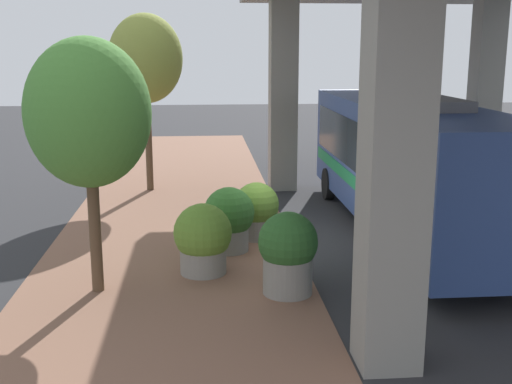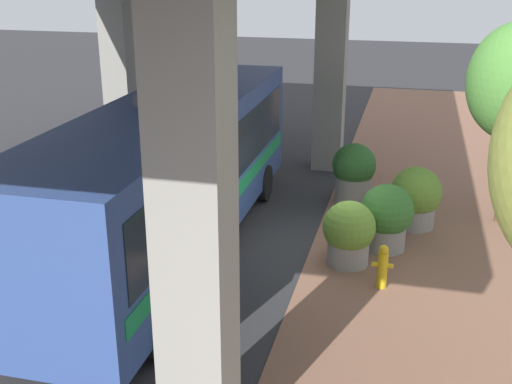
{
  "view_description": "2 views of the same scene",
  "coord_description": "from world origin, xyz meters",
  "px_view_note": "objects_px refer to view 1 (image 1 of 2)",
  "views": [
    {
      "loc": [
        -2.26,
        -15.19,
        4.77
      ],
      "look_at": [
        -0.97,
        -0.15,
        1.36
      ],
      "focal_mm": 45.0,
      "sensor_mm": 36.0,
      "label": 1
    },
    {
      "loc": [
        -2.0,
        13.24,
        6.34
      ],
      "look_at": [
        1.19,
        0.36,
        1.46
      ],
      "focal_mm": 45.0,
      "sensor_mm": 36.0,
      "label": 2
    }
  ],
  "objects_px": {
    "planter_front": "(257,210)",
    "planter_middle": "(288,252)",
    "street_tree_far": "(146,59)",
    "fire_hydrant": "(224,212)",
    "bus": "(407,159)",
    "planter_back": "(229,219)",
    "planter_extra": "(203,239)",
    "street_tree_near": "(88,114)"
  },
  "relations": [
    {
      "from": "fire_hydrant",
      "to": "planter_back",
      "type": "xyz_separation_m",
      "value": [
        0.05,
        -1.9,
        0.32
      ]
    },
    {
      "from": "bus",
      "to": "planter_back",
      "type": "distance_m",
      "value": 4.96
    },
    {
      "from": "planter_back",
      "to": "street_tree_near",
      "type": "height_order",
      "value": "street_tree_near"
    },
    {
      "from": "bus",
      "to": "planter_back",
      "type": "height_order",
      "value": "bus"
    },
    {
      "from": "planter_middle",
      "to": "street_tree_far",
      "type": "distance_m",
      "value": 10.93
    },
    {
      "from": "street_tree_far",
      "to": "planter_extra",
      "type": "bearing_deg",
      "value": -78.21
    },
    {
      "from": "street_tree_far",
      "to": "fire_hydrant",
      "type": "bearing_deg",
      "value": -65.12
    },
    {
      "from": "planter_extra",
      "to": "bus",
      "type": "bearing_deg",
      "value": 27.26
    },
    {
      "from": "bus",
      "to": "planter_back",
      "type": "xyz_separation_m",
      "value": [
        -4.67,
        -1.23,
        -1.16
      ]
    },
    {
      "from": "street_tree_far",
      "to": "planter_middle",
      "type": "bearing_deg",
      "value": -70.73
    },
    {
      "from": "street_tree_near",
      "to": "planter_extra",
      "type": "bearing_deg",
      "value": 21.87
    },
    {
      "from": "planter_extra",
      "to": "street_tree_near",
      "type": "bearing_deg",
      "value": -158.13
    },
    {
      "from": "street_tree_near",
      "to": "street_tree_far",
      "type": "relative_size",
      "value": 0.85
    },
    {
      "from": "planter_front",
      "to": "street_tree_near",
      "type": "relative_size",
      "value": 0.29
    },
    {
      "from": "planter_extra",
      "to": "street_tree_far",
      "type": "distance_m",
      "value": 9.35
    },
    {
      "from": "fire_hydrant",
      "to": "street_tree_far",
      "type": "xyz_separation_m",
      "value": [
        -2.34,
        5.04,
        3.91
      ]
    },
    {
      "from": "fire_hydrant",
      "to": "street_tree_near",
      "type": "relative_size",
      "value": 0.19
    },
    {
      "from": "planter_back",
      "to": "street_tree_far",
      "type": "xyz_separation_m",
      "value": [
        -2.39,
        6.94,
        3.58
      ]
    },
    {
      "from": "bus",
      "to": "planter_extra",
      "type": "distance_m",
      "value": 6.07
    },
    {
      "from": "bus",
      "to": "planter_front",
      "type": "bearing_deg",
      "value": -176.48
    },
    {
      "from": "planter_front",
      "to": "planter_middle",
      "type": "distance_m",
      "value": 3.82
    },
    {
      "from": "bus",
      "to": "fire_hydrant",
      "type": "relative_size",
      "value": 11.77
    },
    {
      "from": "bus",
      "to": "street_tree_near",
      "type": "relative_size",
      "value": 2.25
    },
    {
      "from": "planter_front",
      "to": "planter_back",
      "type": "distance_m",
      "value": 1.23
    },
    {
      "from": "planter_front",
      "to": "planter_extra",
      "type": "relative_size",
      "value": 0.94
    },
    {
      "from": "fire_hydrant",
      "to": "street_tree_far",
      "type": "height_order",
      "value": "street_tree_far"
    },
    {
      "from": "bus",
      "to": "planter_front",
      "type": "height_order",
      "value": "bus"
    },
    {
      "from": "bus",
      "to": "street_tree_far",
      "type": "bearing_deg",
      "value": 141.01
    },
    {
      "from": "planter_back",
      "to": "planter_extra",
      "type": "height_order",
      "value": "planter_back"
    },
    {
      "from": "planter_front",
      "to": "street_tree_far",
      "type": "distance_m",
      "value": 7.65
    },
    {
      "from": "planter_middle",
      "to": "street_tree_far",
      "type": "relative_size",
      "value": 0.28
    },
    {
      "from": "planter_front",
      "to": "street_tree_near",
      "type": "bearing_deg",
      "value": -136.19
    },
    {
      "from": "planter_extra",
      "to": "street_tree_near",
      "type": "height_order",
      "value": "street_tree_near"
    },
    {
      "from": "planter_middle",
      "to": "planter_back",
      "type": "distance_m",
      "value": 3.0
    },
    {
      "from": "planter_middle",
      "to": "planter_back",
      "type": "xyz_separation_m",
      "value": [
        -1.03,
        2.82,
        -0.06
      ]
    },
    {
      "from": "planter_back",
      "to": "planter_extra",
      "type": "bearing_deg",
      "value": -112.62
    },
    {
      "from": "fire_hydrant",
      "to": "planter_back",
      "type": "height_order",
      "value": "planter_back"
    },
    {
      "from": "bus",
      "to": "fire_hydrant",
      "type": "height_order",
      "value": "bus"
    },
    {
      "from": "bus",
      "to": "street_tree_far",
      "type": "relative_size",
      "value": 1.91
    },
    {
      "from": "bus",
      "to": "planter_middle",
      "type": "xyz_separation_m",
      "value": [
        -3.64,
        -4.05,
        -1.1
      ]
    },
    {
      "from": "planter_front",
      "to": "street_tree_far",
      "type": "relative_size",
      "value": 0.25
    },
    {
      "from": "planter_front",
      "to": "planter_middle",
      "type": "height_order",
      "value": "planter_middle"
    }
  ]
}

